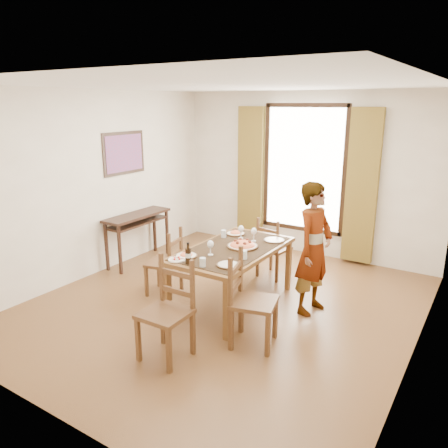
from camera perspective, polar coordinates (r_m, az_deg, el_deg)
The scene contains 22 objects.
ground at distance 5.70m, azimuth 0.05°, elevation -10.51°, with size 5.00×5.00×0.00m, color #4C3017.
room_shell at distance 5.32m, azimuth 0.76°, elevation 5.12°, with size 4.60×5.10×2.74m.
console_table at distance 7.10m, azimuth -11.24°, elevation 0.38°, with size 0.38×1.20×0.80m.
dining_table at distance 5.48m, azimuth 1.10°, elevation -3.81°, with size 0.95×1.71×0.76m.
chair_west at distance 5.91m, azimuth -7.61°, elevation -5.20°, with size 0.48×0.48×0.91m.
chair_north at distance 6.46m, azimuth 6.41°, elevation -3.34°, with size 0.46×0.46×0.91m.
chair_south at distance 4.49m, azimuth -7.41°, elevation -11.48°, with size 0.46×0.46×1.03m.
chair_east at distance 4.68m, azimuth 3.51°, elevation -10.21°, with size 0.55×0.55×1.02m.
man at distance 5.37m, azimuth 11.67°, elevation -3.17°, with size 0.48×0.65×1.62m, color gray.
plate_sw at distance 5.17m, azimuth -4.95°, elevation -3.98°, with size 0.27×0.27×0.05m, color silver, non-canonical shape.
plate_se at distance 4.87m, azimuth 0.58°, elevation -5.18°, with size 0.27×0.27×0.05m, color silver, non-canonical shape.
plate_nw at distance 6.01m, azimuth 1.52°, elevation -1.10°, with size 0.27×0.27×0.05m, color silver, non-canonical shape.
plate_ne at distance 5.76m, azimuth 6.55°, elevation -1.94°, with size 0.27×0.27×0.05m, color silver, non-canonical shape.
pasta_platter at distance 5.48m, azimuth 2.44°, elevation -2.54°, with size 0.40×0.40×0.10m, color red, non-canonical shape.
caprese_plate at distance 5.06m, azimuth -6.19°, elevation -4.52°, with size 0.20×0.20×0.04m, color silver, non-canonical shape.
wine_glass_a at distance 5.18m, azimuth -1.78°, elevation -3.11°, with size 0.08×0.08×0.18m, color white, non-canonical shape.
wine_glass_b at distance 5.71m, azimuth 3.91°, elevation -1.37°, with size 0.08×0.08×0.18m, color white, non-canonical shape.
wine_glass_c at distance 5.81m, azimuth 2.23°, elevation -1.05°, with size 0.08×0.08×0.18m, color white, non-canonical shape.
tumbler_a at distance 5.07m, azimuth 2.64°, elevation -4.04°, with size 0.07×0.07×0.10m, color silver.
tumbler_b at distance 5.87m, azimuth -0.04°, elevation -1.28°, with size 0.07×0.07×0.10m, color silver.
tumbler_c at distance 4.84m, azimuth -2.81°, elevation -5.01°, with size 0.07×0.07×0.10m, color silver.
wine_bottle at distance 4.92m, azimuth -4.71°, elevation -3.82°, with size 0.07×0.07×0.25m, color black, non-canonical shape.
Camera 1 is at (2.75, -4.32, 2.51)m, focal length 35.00 mm.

